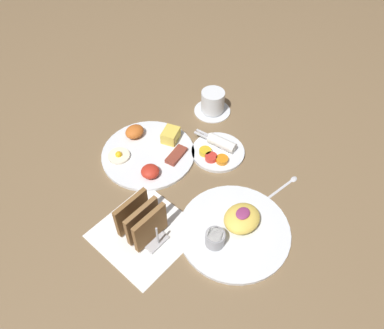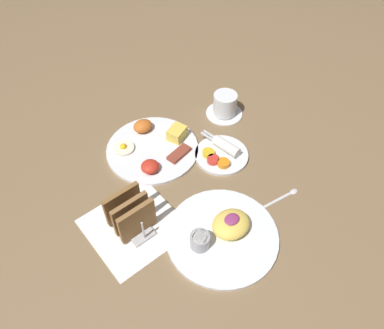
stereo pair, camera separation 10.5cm
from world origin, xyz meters
name	(u,v)px [view 1 (the left image)]	position (x,y,z in m)	size (l,w,h in m)	color
ground_plane	(185,196)	(0.00, 0.00, 0.00)	(3.00, 3.00, 0.00)	brown
napkin_flat	(143,232)	(-0.15, 0.00, 0.00)	(0.22, 0.22, 0.00)	white
plate_breakfast	(149,151)	(0.04, 0.19, 0.01)	(0.28, 0.28, 0.05)	white
plate_condiments	(218,150)	(0.18, 0.04, 0.01)	(0.16, 0.18, 0.04)	white
plate_foreground	(235,228)	(0.00, -0.17, 0.01)	(0.28, 0.28, 0.06)	white
toast_rack	(141,221)	(-0.15, 0.00, 0.05)	(0.10, 0.12, 0.10)	#B7B7BC
coffee_cup	(213,103)	(0.32, 0.17, 0.04)	(0.12, 0.12, 0.08)	white
teaspoon	(286,184)	(0.22, -0.18, 0.00)	(0.13, 0.03, 0.01)	silver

